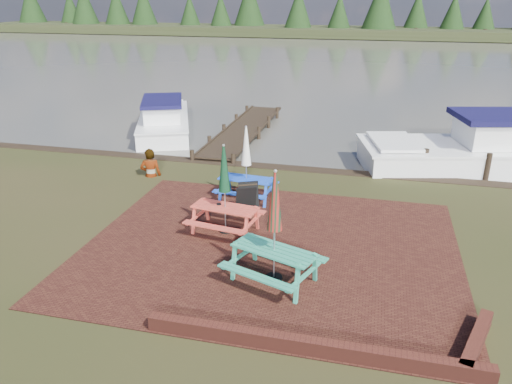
{
  "coord_description": "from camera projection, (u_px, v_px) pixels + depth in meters",
  "views": [
    {
      "loc": [
        2.25,
        -9.63,
        5.86
      ],
      "look_at": [
        -0.63,
        2.08,
        1.0
      ],
      "focal_mm": 35.0,
      "sensor_mm": 36.0,
      "label": 1
    }
  ],
  "objects": [
    {
      "name": "boat_jetty",
      "position": [
        164.0,
        121.0,
        22.8
      ],
      "size": [
        4.38,
        6.68,
        1.83
      ],
      "rotation": [
        0.0,
        0.0,
        0.38
      ],
      "color": "white",
      "rests_on": "ground"
    },
    {
      "name": "far_treeline",
      "position": [
        370.0,
        11.0,
        69.58
      ],
      "size": [
        120.0,
        10.0,
        8.1
      ],
      "color": "black",
      "rests_on": "ground"
    },
    {
      "name": "paving",
      "position": [
        270.0,
        248.0,
        12.25
      ],
      "size": [
        9.0,
        7.5,
        0.02
      ],
      "primitive_type": "cube",
      "color": "#341510",
      "rests_on": "ground"
    },
    {
      "name": "picnic_table_red",
      "position": [
        225.0,
        203.0,
        12.77
      ],
      "size": [
        1.9,
        1.75,
        2.36
      ],
      "rotation": [
        0.0,
        0.0,
        -0.15
      ],
      "color": "#D04535",
      "rests_on": "ground"
    },
    {
      "name": "person",
      "position": [
        149.0,
        149.0,
        16.65
      ],
      "size": [
        0.81,
        0.65,
        1.93
      ],
      "primitive_type": "imported",
      "rotation": [
        0.0,
        0.0,
        3.45
      ],
      "color": "gray",
      "rests_on": "ground"
    },
    {
      "name": "water",
      "position": [
        356.0,
        62.0,
        44.68
      ],
      "size": [
        120.0,
        60.0,
        0.02
      ],
      "primitive_type": "cube",
      "color": "#45413B",
      "rests_on": "ground"
    },
    {
      "name": "ground",
      "position": [
        261.0,
        268.0,
        11.36
      ],
      "size": [
        120.0,
        120.0,
        0.0
      ],
      "primitive_type": "plane",
      "color": "black",
      "rests_on": "ground"
    },
    {
      "name": "picnic_table_teal",
      "position": [
        274.0,
        244.0,
        10.55
      ],
      "size": [
        2.28,
        2.16,
        2.53
      ],
      "rotation": [
        0.0,
        0.0,
        -0.36
      ],
      "color": "#2E9475",
      "rests_on": "ground"
    },
    {
      "name": "boat_near",
      "position": [
        485.0,
        152.0,
        17.96
      ],
      "size": [
        8.89,
        4.85,
        2.28
      ],
      "rotation": [
        0.0,
        0.0,
        1.81
      ],
      "color": "white",
      "rests_on": "ground"
    },
    {
      "name": "brick_wall",
      "position": [
        349.0,
        346.0,
        8.65
      ],
      "size": [
        6.21,
        1.79,
        0.3
      ],
      "color": "#4C1E16",
      "rests_on": "ground"
    },
    {
      "name": "chalkboard",
      "position": [
        247.0,
        199.0,
        13.92
      ],
      "size": [
        0.6,
        0.75,
        0.91
      ],
      "rotation": [
        0.0,
        0.0,
        0.44
      ],
      "color": "black",
      "rests_on": "ground"
    },
    {
      "name": "jetty",
      "position": [
        243.0,
        130.0,
        22.25
      ],
      "size": [
        1.76,
        9.08,
        1.0
      ],
      "color": "black",
      "rests_on": "ground"
    },
    {
      "name": "picnic_table_blue",
      "position": [
        246.0,
        175.0,
        14.83
      ],
      "size": [
        1.75,
        1.59,
        2.26
      ],
      "rotation": [
        0.0,
        0.0,
        -0.09
      ],
      "color": "blue",
      "rests_on": "ground"
    }
  ]
}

